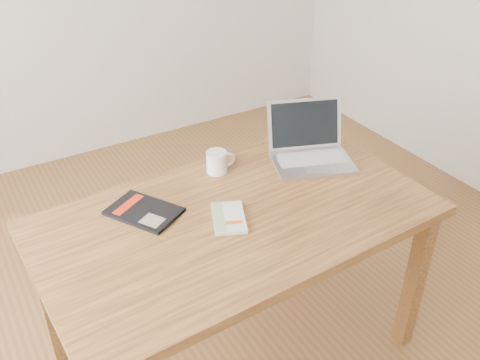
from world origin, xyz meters
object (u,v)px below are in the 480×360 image
desk (237,233)px  black_guidebook (144,211)px  coffee_mug (217,161)px  laptop (310,148)px  white_guidebook (229,218)px

desk → black_guidebook: 0.36m
desk → coffee_mug: size_ratio=11.96×
coffee_mug → laptop: bearing=-7.4°
white_guidebook → laptop: bearing=45.3°
desk → laptop: (0.48, 0.19, 0.14)m
white_guidebook → coffee_mug: size_ratio=1.76×
black_guidebook → laptop: size_ratio=0.75×
laptop → coffee_mug: 0.41m
desk → coffee_mug: 0.34m
white_guidebook → black_guidebook: white_guidebook is taller
desk → coffee_mug: bearing=71.7°
desk → white_guidebook: size_ratio=6.80×
desk → white_guidebook: (-0.04, -0.01, 0.10)m
white_guidebook → coffee_mug: (0.13, 0.32, 0.04)m
white_guidebook → desk: bearing=42.3°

